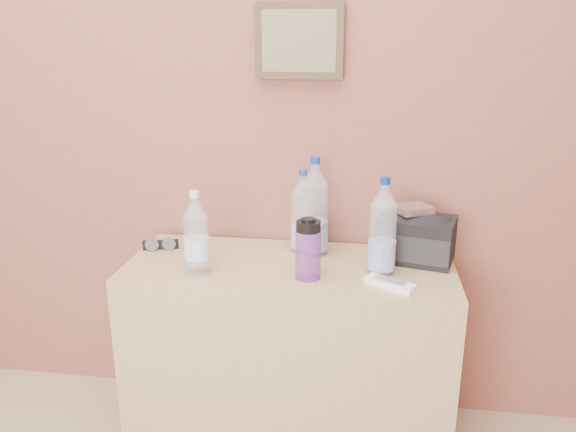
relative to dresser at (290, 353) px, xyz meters
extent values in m
plane|color=brown|center=(-0.34, 0.25, 1.01)|extent=(4.00, 0.00, 4.00)
cube|color=#AE8149|center=(0.00, 0.00, 0.00)|extent=(1.10, 0.46, 0.68)
cylinder|color=white|center=(0.03, 0.13, 0.47)|extent=(0.08, 0.08, 0.26)
cylinder|color=#0F36B7|center=(0.03, 0.13, 0.63)|extent=(0.03, 0.03, 0.02)
cylinder|color=silver|center=(0.07, 0.11, 0.49)|extent=(0.09, 0.09, 0.30)
cylinder|color=#0833A1|center=(0.07, 0.11, 0.67)|extent=(0.03, 0.03, 0.02)
cylinder|color=silver|center=(0.30, -0.03, 0.48)|extent=(0.09, 0.09, 0.28)
cylinder|color=navy|center=(0.30, -0.03, 0.65)|extent=(0.03, 0.03, 0.02)
cylinder|color=silver|center=(-0.28, -0.12, 0.46)|extent=(0.08, 0.08, 0.23)
cylinder|color=white|center=(-0.28, -0.12, 0.60)|extent=(0.03, 0.03, 0.02)
cylinder|color=#752D99|center=(0.07, -0.11, 0.42)|extent=(0.08, 0.08, 0.16)
cylinder|color=black|center=(0.07, -0.11, 0.52)|extent=(0.08, 0.08, 0.04)
cube|color=white|center=(0.33, -0.15, 0.35)|extent=(0.16, 0.12, 0.02)
cube|color=silver|center=(0.40, 0.10, 0.52)|extent=(0.14, 0.14, 0.02)
camera|label=1|loc=(0.24, -1.74, 1.06)|focal=35.00mm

